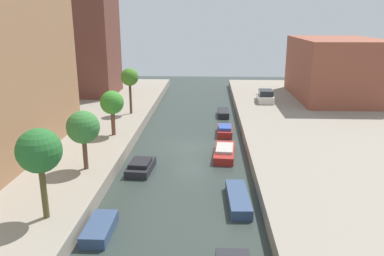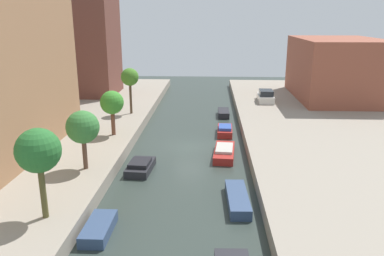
{
  "view_description": "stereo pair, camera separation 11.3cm",
  "coord_description": "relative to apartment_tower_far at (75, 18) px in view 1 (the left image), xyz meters",
  "views": [
    {
      "loc": [
        1.79,
        -32.84,
        11.35
      ],
      "look_at": [
        0.15,
        2.57,
        1.04
      ],
      "focal_mm": 36.23,
      "sensor_mm": 36.0,
      "label": 1
    },
    {
      "loc": [
        1.9,
        -32.83,
        11.35
      ],
      "look_at": [
        0.15,
        2.57,
        1.04
      ],
      "focal_mm": 36.23,
      "sensor_mm": 36.0,
      "label": 2
    }
  ],
  "objects": [
    {
      "name": "ground_plane",
      "position": [
        16.0,
        -19.11,
        -11.05
      ],
      "size": [
        84.0,
        84.0,
        0.0
      ],
      "primitive_type": "plane",
      "color": "#2D3833"
    },
    {
      "name": "moored_boat_right_2",
      "position": [
        19.1,
        -21.33,
        -10.68
      ],
      "size": [
        1.96,
        4.67,
        0.84
      ],
      "color": "maroon",
      "rests_on": "ground_plane"
    },
    {
      "name": "moored_boat_right_4",
      "position": [
        19.42,
        -7.72,
        -10.7
      ],
      "size": [
        1.28,
        3.27,
        0.7
      ],
      "color": "#232328",
      "rests_on": "ground_plane"
    },
    {
      "name": "moored_boat_right_3",
      "position": [
        19.34,
        -15.05,
        -10.64
      ],
      "size": [
        1.54,
        3.49,
        0.94
      ],
      "color": "maroon",
      "rests_on": "ground_plane"
    },
    {
      "name": "street_tree_3",
      "position": [
        9.18,
        -10.92,
        -6.11
      ],
      "size": [
        1.9,
        1.9,
        4.97
      ],
      "color": "#4D3B29",
      "rests_on": "quay_left"
    },
    {
      "name": "quay_right",
      "position": [
        31.0,
        -19.11,
        -10.55
      ],
      "size": [
        20.0,
        64.0,
        1.0
      ],
      "primitive_type": "cube",
      "color": "gray",
      "rests_on": "ground_plane"
    },
    {
      "name": "apartment_tower_far",
      "position": [
        0.0,
        0.0,
        0.0
      ],
      "size": [
        10.0,
        8.05,
        20.1
      ],
      "primitive_type": "cube",
      "color": "brown",
      "rests_on": "quay_left"
    },
    {
      "name": "low_block_right",
      "position": [
        34.0,
        -1.17,
        -6.25
      ],
      "size": [
        10.0,
        15.17,
        7.6
      ],
      "primitive_type": "cube",
      "color": "brown",
      "rests_on": "quay_right"
    },
    {
      "name": "street_tree_2",
      "position": [
        9.18,
        -18.88,
        -7.13
      ],
      "size": [
        2.09,
        2.09,
        4.02
      ],
      "color": "brown",
      "rests_on": "quay_left"
    },
    {
      "name": "street_tree_0",
      "position": [
        9.18,
        -33.81,
        -6.34
      ],
      "size": [
        2.32,
        2.32,
        4.92
      ],
      "color": "brown",
      "rests_on": "quay_left"
    },
    {
      "name": "quay_left",
      "position": [
        1.0,
        -19.11,
        -10.55
      ],
      "size": [
        20.0,
        64.0,
        1.0
      ],
      "primitive_type": "cube",
      "color": "gray",
      "rests_on": "ground_plane"
    },
    {
      "name": "street_tree_1",
      "position": [
        9.18,
        -26.94,
        -7.05
      ],
      "size": [
        2.28,
        2.28,
        4.17
      ],
      "color": "brown",
      "rests_on": "quay_left"
    },
    {
      "name": "parked_car",
      "position": [
        24.75,
        -4.05,
        -9.42
      ],
      "size": [
        1.95,
        4.14,
        1.49
      ],
      "color": "beige",
      "rests_on": "quay_right"
    },
    {
      "name": "moored_boat_right_1",
      "position": [
        19.66,
        -29.84,
        -10.72
      ],
      "size": [
        1.43,
        4.51,
        0.66
      ],
      "color": "#33476B",
      "rests_on": "ground_plane"
    },
    {
      "name": "moored_boat_left_2",
      "position": [
        12.65,
        -24.86,
        -10.67
      ],
      "size": [
        1.92,
        3.49,
        0.88
      ],
      "color": "#232328",
      "rests_on": "ground_plane"
    },
    {
      "name": "moored_boat_left_1",
      "position": [
        11.96,
        -33.7,
        -10.73
      ],
      "size": [
        1.37,
        3.15,
        0.64
      ],
      "color": "#33476B",
      "rests_on": "ground_plane"
    }
  ]
}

